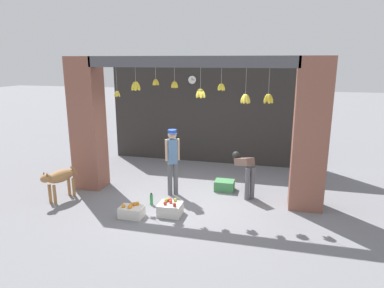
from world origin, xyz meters
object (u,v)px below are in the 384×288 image
object	(u,v)px
worker_stooping	(245,170)
wall_clock	(192,80)
produce_box_green	(224,185)
shopkeeper	(173,157)
water_bottle	(151,199)
fruit_crate_apples	(170,209)
fruit_crate_oranges	(132,211)
dog	(59,178)

from	to	relation	value
worker_stooping	wall_clock	distance (m)	3.67
worker_stooping	produce_box_green	distance (m)	0.78
shopkeeper	water_bottle	distance (m)	1.09
shopkeeper	fruit_crate_apples	size ratio (longest dim) A/B	3.35
shopkeeper	fruit_crate_oranges	distance (m)	1.65
dog	water_bottle	xyz separation A→B (m)	(2.12, 0.25, -0.40)
fruit_crate_oranges	wall_clock	bearing A→B (deg)	86.80
fruit_crate_oranges	shopkeeper	bearing A→B (deg)	71.10
produce_box_green	water_bottle	xyz separation A→B (m)	(-1.45, -1.26, 0.00)
wall_clock	fruit_crate_oranges	bearing A→B (deg)	-93.20
shopkeeper	produce_box_green	distance (m)	1.52
dog	shopkeeper	size ratio (longest dim) A/B	0.62
shopkeeper	worker_stooping	world-z (taller)	shopkeeper
shopkeeper	wall_clock	distance (m)	3.27
fruit_crate_oranges	fruit_crate_apples	xyz separation A→B (m)	(0.74, 0.29, 0.01)
dog	fruit_crate_apples	bearing A→B (deg)	104.30
produce_box_green	fruit_crate_oranges	bearing A→B (deg)	-129.91
worker_stooping	fruit_crate_oranges	world-z (taller)	worker_stooping
dog	fruit_crate_oranges	xyz separation A→B (m)	(1.95, -0.43, -0.41)
worker_stooping	produce_box_green	bearing A→B (deg)	114.75
fruit_crate_apples	water_bottle	size ratio (longest dim) A/B	1.72
shopkeeper	wall_clock	bearing A→B (deg)	-114.77
fruit_crate_oranges	wall_clock	distance (m)	4.85
water_bottle	shopkeeper	bearing A→B (deg)	66.93
worker_stooping	shopkeeper	bearing A→B (deg)	151.60
water_bottle	dog	bearing A→B (deg)	-173.16
worker_stooping	fruit_crate_apples	size ratio (longest dim) A/B	2.10
dog	water_bottle	distance (m)	2.18
water_bottle	fruit_crate_oranges	bearing A→B (deg)	-104.50
wall_clock	worker_stooping	bearing A→B (deg)	-52.76
dog	fruit_crate_apples	xyz separation A→B (m)	(2.68, -0.13, -0.40)
fruit_crate_apples	produce_box_green	world-z (taller)	fruit_crate_apples
worker_stooping	fruit_crate_oranges	size ratio (longest dim) A/B	2.06
produce_box_green	wall_clock	distance (m)	3.59
produce_box_green	water_bottle	distance (m)	1.92
produce_box_green	wall_clock	xyz separation A→B (m)	(-1.39, 2.25, 2.43)
shopkeeper	worker_stooping	size ratio (longest dim) A/B	1.59
dog	produce_box_green	xyz separation A→B (m)	(3.57, 1.51, -0.41)
dog	fruit_crate_oranges	size ratio (longest dim) A/B	2.04
worker_stooping	fruit_crate_oranges	distance (m)	2.78
water_bottle	fruit_crate_apples	bearing A→B (deg)	-34.70
dog	fruit_crate_oranges	distance (m)	2.03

